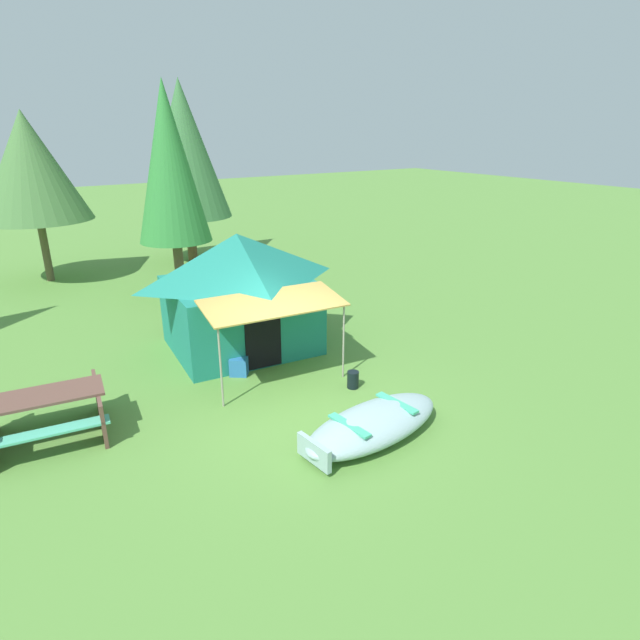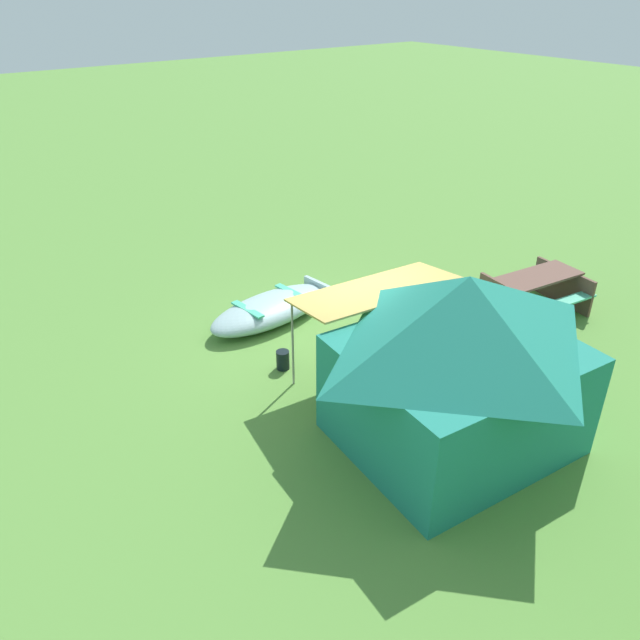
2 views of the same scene
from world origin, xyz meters
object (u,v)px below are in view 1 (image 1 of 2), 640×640
beached_rowboat (373,424)px  cooler_box (240,364)px  canvas_cabin_tent (240,290)px  pine_tree_back_right (30,167)px  picnic_table (46,412)px  pine_tree_back_left (184,150)px  pine_tree_far_center (169,163)px  fuel_can (353,380)px

beached_rowboat → cooler_box: (-0.76, 3.28, -0.06)m
canvas_cabin_tent → pine_tree_back_right: bearing=108.9°
beached_rowboat → pine_tree_back_right: size_ratio=0.54×
picnic_table → pine_tree_back_left: bearing=58.9°
pine_tree_back_left → pine_tree_back_right: pine_tree_back_left is taller
beached_rowboat → canvas_cabin_tent: 4.55m
picnic_table → pine_tree_far_center: pine_tree_far_center is taller
beached_rowboat → fuel_can: 1.69m
fuel_can → pine_tree_back_right: bearing=108.6°
beached_rowboat → pine_tree_back_left: 13.31m
fuel_can → pine_tree_back_left: size_ratio=0.05×
pine_tree_back_right → picnic_table: bearing=-97.3°
beached_rowboat → pine_tree_far_center: bearing=89.5°
canvas_cabin_tent → fuel_can: size_ratio=12.21×
pine_tree_far_center → fuel_can: bearing=-85.1°
pine_tree_back_right → fuel_can: bearing=-71.4°
fuel_can → pine_tree_far_center: size_ratio=0.06×
fuel_can → beached_rowboat: bearing=-115.9°
pine_tree_back_left → pine_tree_far_center: pine_tree_back_left is taller
cooler_box → pine_tree_back_left: pine_tree_back_left is taller
canvas_cabin_tent → pine_tree_far_center: bearing=87.0°
picnic_table → pine_tree_back_right: pine_tree_back_right is taller
beached_rowboat → picnic_table: picnic_table is taller
canvas_cabin_tent → cooler_box: canvas_cabin_tent is taller
pine_tree_back_right → beached_rowboat: bearing=-76.7°
beached_rowboat → fuel_can: (0.74, 1.52, -0.08)m
picnic_table → pine_tree_back_left: (6.00, 9.94, 3.38)m
cooler_box → pine_tree_back_left: 10.41m
pine_tree_back_left → cooler_box: bearing=-104.8°
fuel_can → canvas_cabin_tent: bearing=107.4°
cooler_box → canvas_cabin_tent: bearing=62.7°
cooler_box → fuel_can: (1.50, -1.75, -0.02)m
fuel_can → pine_tree_back_right: (-3.74, 11.15, 3.33)m
picnic_table → fuel_can: 5.17m
picnic_table → pine_tree_far_center: 8.40m
fuel_can → pine_tree_back_left: (0.99, 11.17, 3.69)m
canvas_cabin_tent → picnic_table: canvas_cabin_tent is taller
pine_tree_back_right → pine_tree_back_left: bearing=0.2°
canvas_cabin_tent → pine_tree_back_left: (1.90, 8.28, 2.54)m
pine_tree_back_right → pine_tree_far_center: 4.66m
pine_tree_back_right → pine_tree_far_center: size_ratio=0.87×
cooler_box → fuel_can: size_ratio=1.52×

